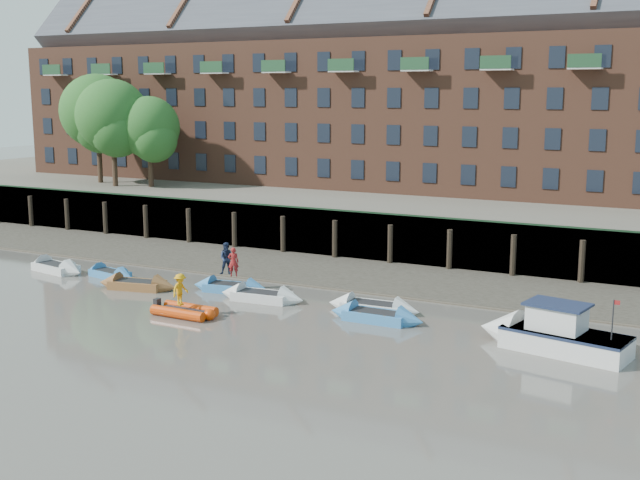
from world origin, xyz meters
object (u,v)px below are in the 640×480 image
Objects in this scene: person_rower_a at (233,262)px; rowboat_2 at (137,285)px; rowboat_3 at (231,288)px; rowboat_4 at (262,296)px; person_rib_crew at (180,289)px; rowboat_5 at (373,307)px; motor_launch at (541,333)px; rowboat_6 at (376,316)px; rowboat_1 at (110,274)px; person_rower_b at (227,259)px; rib_tender at (187,311)px; rowboat_0 at (56,268)px.

rowboat_2 is at bearing -9.99° from person_rower_a.
rowboat_3 is 2.74m from rowboat_4.
rowboat_2 is 1.00× the size of rowboat_4.
rowboat_3 is at bearing 10.26° from person_rib_crew.
rowboat_5 is 3.02× the size of person_rower_a.
motor_launch is (15.08, -1.36, 0.45)m from rowboat_4.
rowboat_4 is at bearing 173.50° from rowboat_6.
rowboat_1 is at bearing 177.41° from rowboat_5.
rowboat_4 is at bearing -49.15° from person_rower_b.
rowboat_4 is at bearing 127.94° from person_rower_a.
person_rib_crew is (-9.08, -3.59, 1.11)m from rowboat_6.
rib_tender is at bearing -16.27° from rowboat_1.
person_rib_crew is (-0.27, -0.09, 1.10)m from rib_tender.
motor_launch reaches higher than rowboat_0.
person_rower_a is (-8.63, 0.30, 1.47)m from rowboat_5.
rowboat_2 reaches higher than rowboat_3.
rowboat_2 is 1.02× the size of rowboat_6.
person_rib_crew is at bearing -42.32° from rowboat_2.
rowboat_5 is 8.76m from person_rower_a.
rowboat_1 is at bearing 174.44° from rowboat_3.
rowboat_6 is at bearing 139.27° from person_rower_a.
rowboat_3 is at bearing 169.78° from rowboat_6.
rowboat_6 is at bearing 23.11° from rib_tender.
rowboat_6 reaches higher than rib_tender.
motor_launch is at bearing -15.43° from rowboat_3.
person_rower_a is 5.35m from person_rib_crew.
person_rower_b is (4.72, 2.13, 1.57)m from rowboat_2.
rowboat_1 is 0.89× the size of rowboat_6.
rowboat_2 is 13.99m from rowboat_5.
person_rower_b reaches higher than rowboat_0.
rowboat_3 is at bearing 13.86° from rowboat_1.
rowboat_5 is 2.69× the size of person_rower_b.
person_rower_b is at bearing 13.17° from rowboat_2.
person_rower_b reaches higher than rowboat_2.
rowboat_4 reaches higher than rowboat_3.
rib_tender is at bearing -8.17° from rowboat_0.
person_rower_a is (0.19, 0.03, 1.48)m from rowboat_3.
rowboat_3 is 5.44m from person_rib_crew.
rowboat_1 is 11.05m from rowboat_4.
rowboat_4 is 3.01× the size of person_rower_a.
rib_tender is at bearing -40.46° from rowboat_2.
person_rower_a is (-0.61, 5.24, 1.46)m from rib_tender.
rowboat_0 is at bearing 75.28° from person_rib_crew.
person_rower_b is (-1.15, 5.43, 1.56)m from rib_tender.
rowboat_1 is 8.78m from person_rower_a.
rowboat_0 is at bearing 156.52° from person_rower_b.
rowboat_6 is 9.68m from person_rower_a.
rowboat_2 is at bearing 1.28° from rowboat_0.
rowboat_4 is at bearing -176.89° from rowboat_5.
rowboat_1 is 2.34× the size of person_rower_b.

